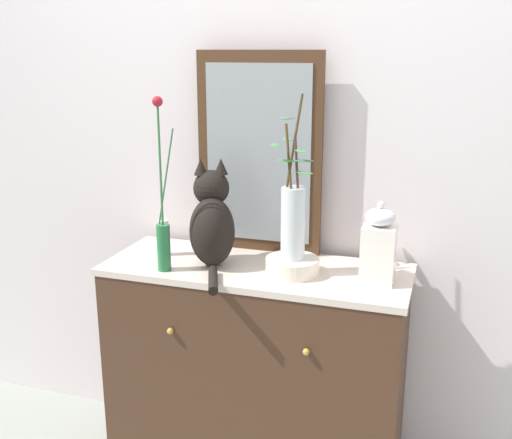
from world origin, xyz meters
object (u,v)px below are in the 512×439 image
object	(u,v)px
cat_sitting	(212,221)
candle_pillar	(164,238)
vase_slim_green	(163,229)
jar_lidded_porcelain	(379,247)
sideboard	(256,374)
bowl_porcelain	(292,266)
mirror_leaning	(259,154)
vase_glass_clear	(293,218)

from	to	relation	value
cat_sitting	candle_pillar	xyz separation A→B (m)	(-0.22, 0.04, -0.09)
candle_pillar	vase_slim_green	bearing A→B (deg)	-62.99
candle_pillar	jar_lidded_porcelain	bearing A→B (deg)	-2.12
sideboard	candle_pillar	bearing A→B (deg)	177.29
cat_sitting	bowl_porcelain	bearing A→B (deg)	-1.81
sideboard	bowl_porcelain	world-z (taller)	bowl_porcelain
mirror_leaning	candle_pillar	world-z (taller)	mirror_leaning
cat_sitting	vase_slim_green	distance (m)	0.18
vase_glass_clear	mirror_leaning	bearing A→B (deg)	131.45
bowl_porcelain	vase_glass_clear	distance (m)	0.18
cat_sitting	vase_glass_clear	distance (m)	0.31
sideboard	vase_glass_clear	bearing A→B (deg)	-11.15
sideboard	vase_slim_green	bearing A→B (deg)	-155.66
mirror_leaning	cat_sitting	world-z (taller)	mirror_leaning
vase_glass_clear	candle_pillar	distance (m)	0.55
vase_slim_green	bowl_porcelain	bearing A→B (deg)	13.62
vase_slim_green	vase_glass_clear	bearing A→B (deg)	13.63
mirror_leaning	jar_lidded_porcelain	size ratio (longest dim) A/B	2.70
mirror_leaning	jar_lidded_porcelain	world-z (taller)	mirror_leaning
mirror_leaning	cat_sitting	bearing A→B (deg)	-117.90
bowl_porcelain	candle_pillar	world-z (taller)	candle_pillar
cat_sitting	candle_pillar	size ratio (longest dim) A/B	2.74
vase_slim_green	vase_glass_clear	xyz separation A→B (m)	(0.45, 0.11, 0.05)
vase_glass_clear	bowl_porcelain	bearing A→B (deg)	11.62
jar_lidded_porcelain	candle_pillar	distance (m)	0.83
vase_glass_clear	jar_lidded_porcelain	distance (m)	0.31
mirror_leaning	jar_lidded_porcelain	xyz separation A→B (m)	(0.49, -0.21, -0.26)
cat_sitting	vase_slim_green	bearing A→B (deg)	-139.62
sideboard	vase_glass_clear	world-z (taller)	vase_glass_clear
sideboard	jar_lidded_porcelain	xyz separation A→B (m)	(0.44, -0.01, 0.57)
mirror_leaning	cat_sitting	size ratio (longest dim) A/B	1.88
bowl_porcelain	sideboard	bearing A→B (deg)	168.93
sideboard	cat_sitting	bearing A→B (deg)	-173.51
vase_slim_green	cat_sitting	bearing A→B (deg)	40.38
sideboard	mirror_leaning	size ratio (longest dim) A/B	1.46
mirror_leaning	vase_glass_clear	xyz separation A→B (m)	(0.20, -0.22, -0.18)
sideboard	jar_lidded_porcelain	size ratio (longest dim) A/B	3.95
mirror_leaning	bowl_porcelain	size ratio (longest dim) A/B	4.03
sideboard	mirror_leaning	distance (m)	0.85
sideboard	vase_glass_clear	xyz separation A→B (m)	(0.14, -0.03, 0.65)
vase_glass_clear	jar_lidded_porcelain	size ratio (longest dim) A/B	2.01
cat_sitting	mirror_leaning	bearing A→B (deg)	62.10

